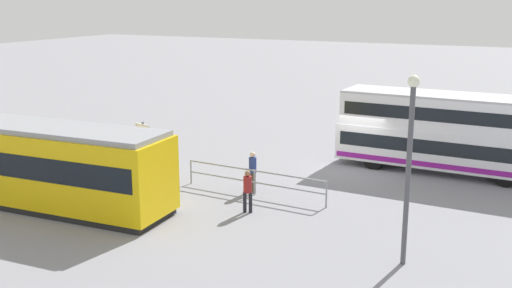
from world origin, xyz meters
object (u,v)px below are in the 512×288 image
at_px(tram_yellow, 15,160).
at_px(pedestrian_near_railing, 253,169).
at_px(pedestrian_crossing, 248,189).
at_px(info_sign, 143,139).
at_px(street_lamp, 409,155).
at_px(double_decker_bus, 448,133).

height_order(tram_yellow, pedestrian_near_railing, tram_yellow).
distance_m(pedestrian_crossing, info_sign, 6.90).
bearing_deg(street_lamp, double_decker_bus, -86.96).
bearing_deg(street_lamp, tram_yellow, 3.12).
bearing_deg(tram_yellow, pedestrian_crossing, -162.58).
height_order(tram_yellow, street_lamp, street_lamp).
height_order(info_sign, street_lamp, street_lamp).
relative_size(double_decker_bus, street_lamp, 1.74).
relative_size(double_decker_bus, tram_yellow, 0.74).
bearing_deg(street_lamp, pedestrian_crossing, -17.22).
bearing_deg(pedestrian_near_railing, street_lamp, 149.61).
height_order(double_decker_bus, pedestrian_near_railing, double_decker_bus).
xyz_separation_m(pedestrian_near_railing, info_sign, (5.53, 0.07, 0.72)).
distance_m(pedestrian_near_railing, street_lamp, 8.87).
bearing_deg(pedestrian_near_railing, pedestrian_crossing, 112.11).
height_order(pedestrian_near_railing, pedestrian_crossing, pedestrian_near_railing).
xyz_separation_m(pedestrian_near_railing, street_lamp, (-7.35, 4.31, 2.47)).
xyz_separation_m(double_decker_bus, pedestrian_near_railing, (6.76, 6.77, -0.87)).
relative_size(pedestrian_near_railing, pedestrian_crossing, 1.05).
bearing_deg(info_sign, tram_yellow, 63.47).
distance_m(pedestrian_crossing, street_lamp, 7.17).
distance_m(double_decker_bus, tram_yellow, 19.02).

